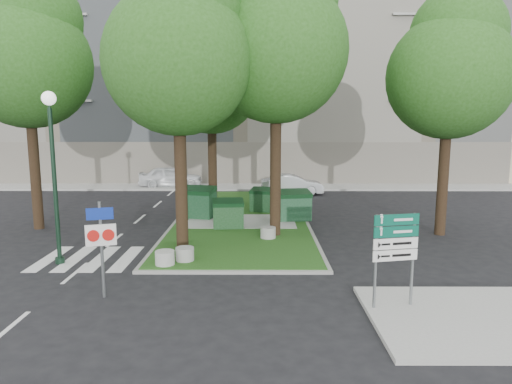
{
  "coord_description": "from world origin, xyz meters",
  "views": [
    {
      "loc": [
        1.28,
        -13.85,
        4.77
      ],
      "look_at": [
        1.21,
        3.82,
        2.0
      ],
      "focal_mm": 32.0,
      "sensor_mm": 36.0,
      "label": 1
    }
  ],
  "objects_px": {
    "dumpster_a": "(198,202)",
    "car_white": "(171,177)",
    "litter_bin": "(295,205)",
    "tree_street_left": "(29,52)",
    "bollard_mid": "(185,254)",
    "tree_median_far": "(276,55)",
    "tree_median_near_right": "(279,37)",
    "car_silver": "(292,184)",
    "dumpster_b": "(228,214)",
    "traffic_sign_pole": "(101,237)",
    "dumpster_c": "(263,200)",
    "bollard_left": "(165,258)",
    "bollard_right": "(268,232)",
    "street_lamp": "(53,157)",
    "tree_median_mid": "(213,75)",
    "dumpster_d": "(294,205)",
    "directional_sign": "(395,245)",
    "tree_median_near_left": "(180,47)",
    "tree_street_right": "(452,65)"
  },
  "relations": [
    {
      "from": "tree_median_near_right",
      "to": "dumpster_a",
      "type": "height_order",
      "value": "tree_median_near_right"
    },
    {
      "from": "tree_median_mid",
      "to": "dumpster_c",
      "type": "xyz_separation_m",
      "value": [
        2.49,
        0.43,
        -6.28
      ]
    },
    {
      "from": "tree_street_left",
      "to": "dumpster_b",
      "type": "relative_size",
      "value": 7.6
    },
    {
      "from": "tree_median_near_right",
      "to": "car_silver",
      "type": "relative_size",
      "value": 2.85
    },
    {
      "from": "street_lamp",
      "to": "directional_sign",
      "type": "height_order",
      "value": "street_lamp"
    },
    {
      "from": "litter_bin",
      "to": "street_lamp",
      "type": "height_order",
      "value": "street_lamp"
    },
    {
      "from": "bollard_left",
      "to": "bollard_right",
      "type": "relative_size",
      "value": 1.03
    },
    {
      "from": "tree_street_left",
      "to": "car_silver",
      "type": "xyz_separation_m",
      "value": [
        11.91,
        9.44,
        -6.99
      ]
    },
    {
      "from": "tree_median_mid",
      "to": "dumpster_d",
      "type": "relative_size",
      "value": 5.93
    },
    {
      "from": "tree_median_far",
      "to": "tree_street_left",
      "type": "relative_size",
      "value": 1.08
    },
    {
      "from": "tree_median_mid",
      "to": "traffic_sign_pole",
      "type": "distance_m",
      "value": 12.42
    },
    {
      "from": "dumpster_a",
      "to": "dumpster_c",
      "type": "relative_size",
      "value": 1.23
    },
    {
      "from": "tree_median_near_right",
      "to": "bollard_mid",
      "type": "relative_size",
      "value": 18.57
    },
    {
      "from": "bollard_right",
      "to": "directional_sign",
      "type": "relative_size",
      "value": 0.26
    },
    {
      "from": "dumpster_a",
      "to": "bollard_right",
      "type": "height_order",
      "value": "dumpster_a"
    },
    {
      "from": "tree_street_right",
      "to": "car_silver",
      "type": "xyz_separation_m",
      "value": [
        -5.59,
        10.44,
        -6.32
      ]
    },
    {
      "from": "bollard_mid",
      "to": "tree_median_near_right",
      "type": "bearing_deg",
      "value": 47.92
    },
    {
      "from": "tree_median_far",
      "to": "litter_bin",
      "type": "bearing_deg",
      "value": -72.41
    },
    {
      "from": "dumpster_b",
      "to": "traffic_sign_pole",
      "type": "distance_m",
      "value": 8.37
    },
    {
      "from": "tree_median_far",
      "to": "car_silver",
      "type": "xyz_separation_m",
      "value": [
        1.21,
        3.44,
        -7.66
      ]
    },
    {
      "from": "bollard_mid",
      "to": "dumpster_d",
      "type": "bearing_deg",
      "value": 57.04
    },
    {
      "from": "dumpster_a",
      "to": "car_white",
      "type": "bearing_deg",
      "value": 122.7
    },
    {
      "from": "tree_median_mid",
      "to": "tree_median_near_right",
      "type": "bearing_deg",
      "value": -56.31
    },
    {
      "from": "dumpster_c",
      "to": "traffic_sign_pole",
      "type": "xyz_separation_m",
      "value": [
        -4.49,
        -11.49,
        1.0
      ]
    },
    {
      "from": "tree_median_near_right",
      "to": "tree_median_mid",
      "type": "xyz_separation_m",
      "value": [
        -3.0,
        4.5,
        -1.01
      ]
    },
    {
      "from": "dumpster_d",
      "to": "car_silver",
      "type": "height_order",
      "value": "dumpster_d"
    },
    {
      "from": "street_lamp",
      "to": "dumpster_d",
      "type": "bearing_deg",
      "value": 37.26
    },
    {
      "from": "litter_bin",
      "to": "traffic_sign_pole",
      "type": "distance_m",
      "value": 12.8
    },
    {
      "from": "tree_median_mid",
      "to": "tree_street_left",
      "type": "height_order",
      "value": "tree_street_left"
    },
    {
      "from": "dumpster_b",
      "to": "traffic_sign_pole",
      "type": "bearing_deg",
      "value": -116.5
    },
    {
      "from": "car_white",
      "to": "dumpster_a",
      "type": "bearing_deg",
      "value": -169.14
    },
    {
      "from": "tree_street_left",
      "to": "tree_median_mid",
      "type": "bearing_deg",
      "value": 21.8
    },
    {
      "from": "dumpster_d",
      "to": "litter_bin",
      "type": "relative_size",
      "value": 2.22
    },
    {
      "from": "tree_street_left",
      "to": "bollard_mid",
      "type": "height_order",
      "value": "tree_street_left"
    },
    {
      "from": "tree_median_near_right",
      "to": "tree_median_far",
      "type": "xyz_separation_m",
      "value": [
        0.2,
        7.5,
        0.33
      ]
    },
    {
      "from": "tree_median_near_right",
      "to": "litter_bin",
      "type": "bearing_deg",
      "value": 76.49
    },
    {
      "from": "tree_median_near_left",
      "to": "tree_street_left",
      "type": "bearing_deg",
      "value": 153.43
    },
    {
      "from": "tree_median_far",
      "to": "dumpster_a",
      "type": "xyz_separation_m",
      "value": [
        -3.91,
        -4.17,
        -7.48
      ]
    },
    {
      "from": "tree_median_near_right",
      "to": "bollard_mid",
      "type": "distance_m",
      "value": 9.06
    },
    {
      "from": "litter_bin",
      "to": "tree_street_left",
      "type": "bearing_deg",
      "value": -164.93
    },
    {
      "from": "bollard_left",
      "to": "street_lamp",
      "type": "height_order",
      "value": "street_lamp"
    },
    {
      "from": "tree_median_mid",
      "to": "litter_bin",
      "type": "height_order",
      "value": "tree_median_mid"
    },
    {
      "from": "litter_bin",
      "to": "car_silver",
      "type": "relative_size",
      "value": 0.19
    },
    {
      "from": "tree_street_left",
      "to": "dumpster_d",
      "type": "bearing_deg",
      "value": 6.6
    },
    {
      "from": "traffic_sign_pole",
      "to": "car_silver",
      "type": "relative_size",
      "value": 0.66
    },
    {
      "from": "traffic_sign_pole",
      "to": "car_silver",
      "type": "bearing_deg",
      "value": 54.71
    },
    {
      "from": "tree_median_near_right",
      "to": "dumpster_c",
      "type": "height_order",
      "value": "tree_median_near_right"
    },
    {
      "from": "dumpster_c",
      "to": "street_lamp",
      "type": "xyz_separation_m",
      "value": [
        -6.99,
        -8.5,
        2.89
      ]
    },
    {
      "from": "dumpster_d",
      "to": "dumpster_b",
      "type": "bearing_deg",
      "value": -161.51
    },
    {
      "from": "tree_street_left",
      "to": "dumpster_a",
      "type": "bearing_deg",
      "value": 15.12
    }
  ]
}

